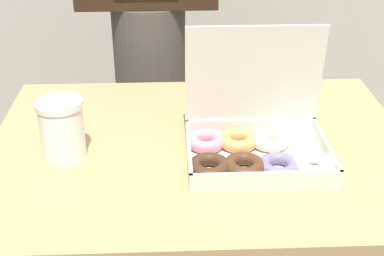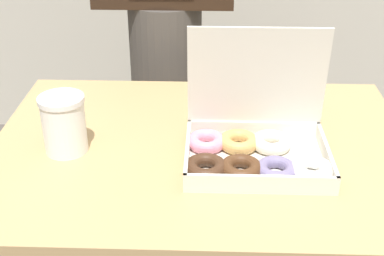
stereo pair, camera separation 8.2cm
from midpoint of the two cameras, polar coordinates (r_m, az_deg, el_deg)
name	(u,v)px [view 1 (the left image)]	position (r m, az deg, el deg)	size (l,w,h in m)	color
donut_box	(253,142)	(1.19, 4.59, -1.55)	(0.34, 0.24, 0.28)	silver
coffee_cup	(62,129)	(1.22, -15.58, -0.11)	(0.10, 0.10, 0.13)	white
person_customer	(148,6)	(1.83, -6.06, 12.76)	(0.45, 0.25, 1.66)	#4C4742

